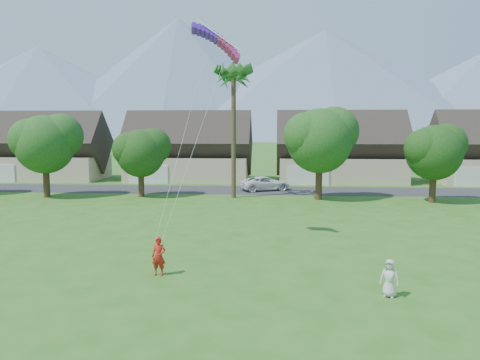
# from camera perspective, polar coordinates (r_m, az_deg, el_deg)

# --- Properties ---
(ground) EXTENTS (500.00, 500.00, 0.00)m
(ground) POSITION_cam_1_polar(r_m,az_deg,el_deg) (17.08, -2.63, -16.64)
(ground) COLOR #2D6019
(ground) RESTS_ON ground
(street) EXTENTS (90.00, 7.00, 0.01)m
(street) POSITION_cam_1_polar(r_m,az_deg,el_deg) (50.08, 2.07, -1.25)
(street) COLOR #2D2D30
(street) RESTS_ON ground
(kite_flyer) EXTENTS (0.67, 0.46, 1.77)m
(kite_flyer) POSITION_cam_1_polar(r_m,az_deg,el_deg) (21.77, -9.88, -9.15)
(kite_flyer) COLOR red
(kite_flyer) RESTS_ON ground
(watcher) EXTENTS (0.88, 0.75, 1.52)m
(watcher) POSITION_cam_1_polar(r_m,az_deg,el_deg) (19.78, 17.77, -11.33)
(watcher) COLOR silver
(watcher) RESTS_ON ground
(parked_car) EXTENTS (5.90, 4.43, 1.49)m
(parked_car) POSITION_cam_1_polar(r_m,az_deg,el_deg) (49.96, 3.05, -0.42)
(parked_car) COLOR white
(parked_car) RESTS_ON ground
(mountain_ridge) EXTENTS (540.00, 240.00, 70.00)m
(mountain_ridge) POSITION_cam_1_polar(r_m,az_deg,el_deg) (276.63, 6.17, 11.02)
(mountain_ridge) COLOR slate
(mountain_ridge) RESTS_ON ground
(houses_row) EXTENTS (72.75, 8.19, 8.86)m
(houses_row) POSITION_cam_1_polar(r_m,az_deg,el_deg) (58.70, 2.91, 3.24)
(houses_row) COLOR beige
(houses_row) RESTS_ON ground
(tree_row) EXTENTS (62.27, 6.67, 8.45)m
(tree_row) POSITION_cam_1_polar(r_m,az_deg,el_deg) (43.66, 0.27, 4.06)
(tree_row) COLOR #47301C
(tree_row) RESTS_ON ground
(fan_palm) EXTENTS (3.00, 3.00, 13.80)m
(fan_palm) POSITION_cam_1_polar(r_m,az_deg,el_deg) (44.57, -0.80, 13.01)
(fan_palm) COLOR #4C3D26
(fan_palm) RESTS_ON ground
(parafoil_kite) EXTENTS (3.17, 1.06, 0.50)m
(parafoil_kite) POSITION_cam_1_polar(r_m,az_deg,el_deg) (27.25, -2.69, 16.69)
(parafoil_kite) COLOR #551CD3
(parafoil_kite) RESTS_ON ground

